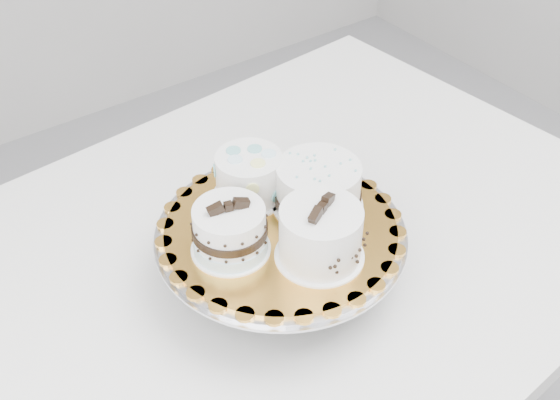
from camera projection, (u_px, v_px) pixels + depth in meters
table at (255, 289)px, 1.12m from camera, size 1.33×0.95×0.75m
cake_stand at (281, 245)px, 1.00m from camera, size 0.35×0.35×0.10m
cake_board at (281, 228)px, 0.98m from camera, size 0.41×0.41×0.00m
cake_swirl at (320, 235)px, 0.91m from camera, size 0.14×0.14×0.10m
cake_banded at (230, 232)px, 0.92m from camera, size 0.12×0.12×0.09m
cake_dots at (249, 176)px, 1.00m from camera, size 0.12×0.12×0.07m
cake_ribbon at (319, 187)px, 0.99m from camera, size 0.15×0.15×0.07m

